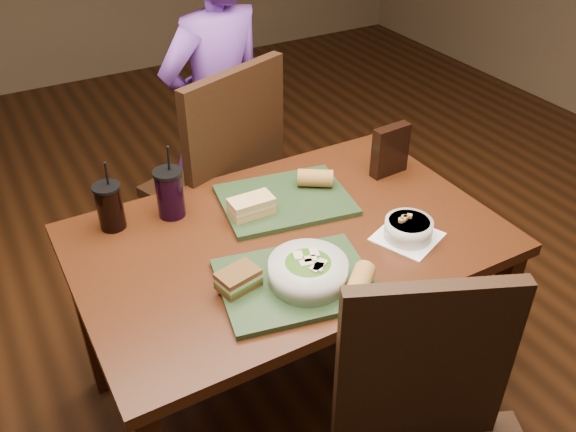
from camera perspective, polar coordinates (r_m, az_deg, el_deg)
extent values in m
plane|color=#381C0B|center=(2.42, 0.00, -16.18)|extent=(6.00, 6.00, 0.00)
cube|color=#3F1C0C|center=(2.25, 18.66, -10.28)|extent=(0.06, 0.06, 0.71)
cube|color=#3F1C0C|center=(2.29, -18.22, -9.14)|extent=(0.06, 0.06, 0.71)
cube|color=#3F1C0C|center=(2.65, 7.34, -0.60)|extent=(0.06, 0.06, 0.71)
cube|color=#3F1C0C|center=(1.91, 0.00, -2.22)|extent=(1.30, 0.85, 0.04)
cube|color=black|center=(1.55, 12.61, -13.48)|extent=(0.41, 0.21, 0.51)
cube|color=black|center=(2.58, -6.60, 2.60)|extent=(0.61, 0.61, 0.05)
cube|color=black|center=(2.26, -4.88, 6.66)|extent=(0.46, 0.21, 0.57)
cube|color=black|center=(2.53, -8.57, -5.93)|extent=(0.05, 0.05, 0.49)
cube|color=black|center=(2.66, -0.39, -3.17)|extent=(0.05, 0.05, 0.49)
cube|color=black|center=(2.84, -11.69, -1.17)|extent=(0.05, 0.05, 0.49)
cube|color=black|center=(2.95, -4.25, 1.10)|extent=(0.05, 0.05, 0.49)
imported|color=#6B399C|center=(2.71, -6.59, 9.62)|extent=(0.61, 0.47, 1.47)
cube|color=#22371C|center=(1.71, 0.73, -6.20)|extent=(0.48, 0.40, 0.02)
cube|color=#22371C|center=(2.04, -0.28, 1.51)|extent=(0.47, 0.39, 0.02)
cylinder|color=silver|center=(1.68, 1.88, -5.22)|extent=(0.22, 0.22, 0.06)
ellipsoid|color=#427219|center=(1.67, 1.89, -4.88)|extent=(0.18, 0.18, 0.05)
cube|color=beige|center=(1.65, 1.73, -4.43)|extent=(0.04, 0.03, 0.01)
cube|color=beige|center=(1.67, 0.96, -3.76)|extent=(0.04, 0.04, 0.01)
cube|color=beige|center=(1.66, 2.07, -4.08)|extent=(0.04, 0.03, 0.01)
cube|color=beige|center=(1.64, 2.87, -4.81)|extent=(0.04, 0.04, 0.01)
cube|color=beige|center=(1.63, 2.66, -4.88)|extent=(0.04, 0.04, 0.01)
cube|color=beige|center=(1.65, 3.10, -4.49)|extent=(0.04, 0.04, 0.01)
cube|color=beige|center=(1.68, 2.46, -3.47)|extent=(0.04, 0.04, 0.01)
cube|color=white|center=(1.92, 11.10, -1.92)|extent=(0.23, 0.23, 0.00)
cylinder|color=silver|center=(1.90, 11.20, -1.17)|extent=(0.15, 0.15, 0.06)
cylinder|color=black|center=(1.89, 11.28, -0.62)|extent=(0.13, 0.13, 0.01)
cube|color=#B28947|center=(1.88, 10.74, -0.31)|extent=(0.02, 0.02, 0.01)
cube|color=#B28947|center=(1.87, 10.51, -0.40)|extent=(0.02, 0.02, 0.01)
cube|color=#B28947|center=(1.90, 11.30, -0.01)|extent=(0.02, 0.02, 0.01)
cube|color=#B28947|center=(1.89, 10.97, -0.12)|extent=(0.02, 0.02, 0.01)
cube|color=#B28947|center=(1.89, 10.87, -0.11)|extent=(0.02, 0.02, 0.01)
cube|color=#593819|center=(1.68, -4.65, -6.40)|extent=(0.13, 0.10, 0.02)
cube|color=#3F721E|center=(1.67, -4.67, -6.07)|extent=(0.13, 0.10, 0.01)
cube|color=beige|center=(1.66, -4.69, -5.78)|extent=(0.13, 0.10, 0.01)
cube|color=#593819|center=(1.65, -4.71, -5.42)|extent=(0.13, 0.10, 0.02)
cube|color=tan|center=(1.96, -3.42, 0.50)|extent=(0.14, 0.08, 0.02)
cube|color=orange|center=(1.95, -3.43, 0.81)|extent=(0.14, 0.08, 0.01)
cube|color=beige|center=(1.95, -3.44, 1.01)|extent=(0.14, 0.08, 0.01)
cube|color=tan|center=(1.94, -3.46, 1.39)|extent=(0.14, 0.08, 0.02)
cylinder|color=#AD7533|center=(1.66, 6.76, -6.18)|extent=(0.13, 0.12, 0.06)
cylinder|color=#AD7533|center=(2.09, 2.57, 3.57)|extent=(0.13, 0.12, 0.06)
cylinder|color=black|center=(1.97, -16.30, 0.74)|extent=(0.08, 0.08, 0.14)
cylinder|color=black|center=(1.93, -16.66, 2.61)|extent=(0.09, 0.09, 0.01)
cylinder|color=black|center=(1.91, -16.60, 3.74)|extent=(0.01, 0.02, 0.09)
cylinder|color=black|center=(1.98, -10.98, 1.98)|extent=(0.09, 0.09, 0.15)
cylinder|color=black|center=(1.94, -11.24, 4.01)|extent=(0.09, 0.09, 0.01)
cylinder|color=black|center=(1.92, -11.11, 5.23)|extent=(0.01, 0.02, 0.10)
cube|color=black|center=(2.19, 9.54, 6.08)|extent=(0.14, 0.05, 0.18)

